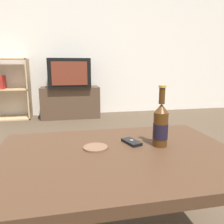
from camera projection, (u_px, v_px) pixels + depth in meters
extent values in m
cube|color=silver|center=(78.00, 37.00, 3.64)|extent=(8.00, 0.05, 2.60)
cube|color=#422B1C|center=(117.00, 157.00, 0.91)|extent=(1.01, 0.70, 0.04)
cylinder|color=#382417|center=(23.00, 184.00, 1.15)|extent=(0.07, 0.07, 0.43)
cylinder|color=#382417|center=(178.00, 169.00, 1.32)|extent=(0.07, 0.07, 0.43)
cube|color=#4C3828|center=(71.00, 102.00, 3.56)|extent=(0.92, 0.41, 0.50)
cube|color=black|center=(69.00, 73.00, 3.46)|extent=(0.63, 0.52, 0.44)
cube|color=maroon|center=(70.00, 73.00, 3.20)|extent=(0.52, 0.01, 0.35)
cube|color=tan|center=(29.00, 89.00, 3.45)|extent=(0.02, 0.30, 0.94)
cube|color=tan|center=(14.00, 118.00, 3.49)|extent=(0.54, 0.30, 0.02)
cube|color=tan|center=(11.00, 89.00, 3.40)|extent=(0.54, 0.30, 0.02)
cube|color=tan|center=(8.00, 59.00, 3.30)|extent=(0.54, 0.30, 0.02)
cube|color=maroon|center=(3.00, 82.00, 3.35)|extent=(0.04, 0.21, 0.20)
cylinder|color=#47280F|center=(160.00, 129.00, 0.97)|extent=(0.06, 0.06, 0.15)
cylinder|color=black|center=(160.00, 131.00, 0.97)|extent=(0.07, 0.07, 0.07)
cone|color=#47280F|center=(161.00, 108.00, 0.95)|extent=(0.06, 0.06, 0.04)
cylinder|color=#47280F|center=(162.00, 96.00, 0.94)|extent=(0.03, 0.03, 0.07)
cylinder|color=#B79333|center=(162.00, 86.00, 0.93)|extent=(0.03, 0.03, 0.01)
cube|color=black|center=(131.00, 142.00, 1.01)|extent=(0.08, 0.11, 0.01)
cylinder|color=slate|center=(132.00, 140.00, 1.01)|extent=(0.02, 0.02, 0.00)
cylinder|color=brown|center=(95.00, 148.00, 0.95)|extent=(0.11, 0.11, 0.01)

